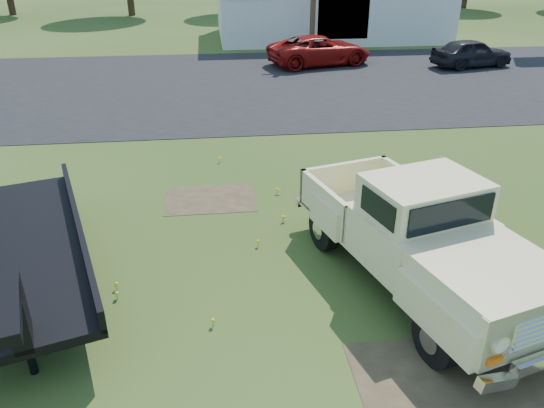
{
  "coord_description": "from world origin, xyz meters",
  "views": [
    {
      "loc": [
        -1.87,
        -8.31,
        5.74
      ],
      "look_at": [
        -0.76,
        1.0,
        1.04
      ],
      "focal_mm": 35.0,
      "sensor_mm": 36.0,
      "label": 1
    }
  ],
  "objects_px": {
    "vintage_pickup_truck": "(419,234)",
    "dark_sedan": "(472,53)",
    "red_pickup": "(320,51)",
    "flatbed_trailer": "(19,243)"
  },
  "relations": [
    {
      "from": "flatbed_trailer",
      "to": "vintage_pickup_truck",
      "type": "bearing_deg",
      "value": -24.15
    },
    {
      "from": "vintage_pickup_truck",
      "to": "dark_sedan",
      "type": "bearing_deg",
      "value": 46.11
    },
    {
      "from": "flatbed_trailer",
      "to": "red_pickup",
      "type": "bearing_deg",
      "value": 45.96
    },
    {
      "from": "vintage_pickup_truck",
      "to": "red_pickup",
      "type": "bearing_deg",
      "value": 68.05
    },
    {
      "from": "vintage_pickup_truck",
      "to": "flatbed_trailer",
      "type": "bearing_deg",
      "value": 157.44
    },
    {
      "from": "red_pickup",
      "to": "dark_sedan",
      "type": "distance_m",
      "value": 7.5
    },
    {
      "from": "vintage_pickup_truck",
      "to": "dark_sedan",
      "type": "relative_size",
      "value": 1.47
    },
    {
      "from": "vintage_pickup_truck",
      "to": "dark_sedan",
      "type": "distance_m",
      "value": 20.02
    },
    {
      "from": "vintage_pickup_truck",
      "to": "red_pickup",
      "type": "relative_size",
      "value": 1.13
    },
    {
      "from": "red_pickup",
      "to": "flatbed_trailer",
      "type": "bearing_deg",
      "value": 138.84
    }
  ]
}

